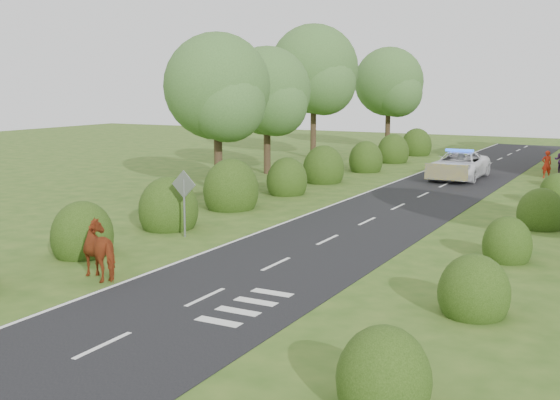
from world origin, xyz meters
The scene contains 13 objects.
ground centered at (0.00, 0.00, 0.00)m, with size 120.00×120.00×0.00m, color #2F5218.
road centered at (0.00, 15.00, 0.01)m, with size 6.00×70.00×0.02m, color black.
road_markings centered at (-1.60, 12.93, 0.03)m, with size 4.96×70.00×0.01m.
hedgerow_left centered at (-6.51, 11.69, 0.75)m, with size 2.75×50.41×3.00m.
hedgerow_right centered at (6.60, 11.21, 0.55)m, with size 2.10×45.78×2.10m.
tree_left_a centered at (-9.75, 11.86, 5.34)m, with size 5.74×5.60×8.38m.
tree_left_b centered at (-11.25, 19.86, 5.04)m, with size 5.74×5.60×8.07m.
tree_left_c centered at (-12.70, 29.83, 6.53)m, with size 6.97×6.80×10.22m.
tree_left_d centered at (-10.23, 39.85, 5.64)m, with size 6.15×6.00×8.89m.
road_sign centered at (-5.00, 2.00, 1.65)m, with size 1.06×0.08×2.53m.
cow centered at (-3.79, -3.73, 0.71)m, with size 1.06×2.01×1.42m, color maroon.
police_van centered at (0.03, 23.17, 0.83)m, with size 2.80×6.04×1.81m.
pedestrian_red centered at (4.64, 26.24, 0.84)m, with size 0.61×0.40×1.67m, color red.
Camera 1 is at (10.39, -19.12, 5.71)m, focal length 45.00 mm.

